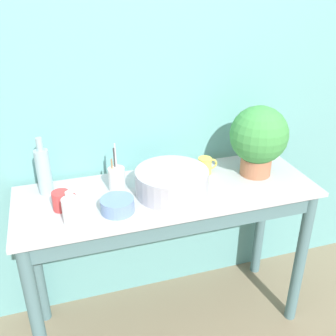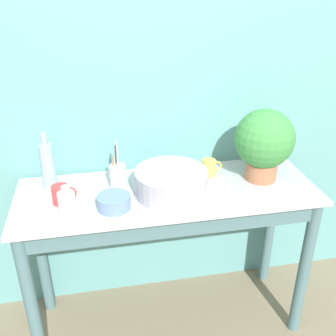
{
  "view_description": "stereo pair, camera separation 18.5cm",
  "coord_description": "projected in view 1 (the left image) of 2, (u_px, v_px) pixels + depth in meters",
  "views": [
    {
      "loc": [
        -0.49,
        -1.32,
        1.81
      ],
      "look_at": [
        0.0,
        0.26,
        0.97
      ],
      "focal_mm": 42.0,
      "sensor_mm": 36.0,
      "label": 1
    },
    {
      "loc": [
        -0.31,
        -1.36,
        1.81
      ],
      "look_at": [
        0.0,
        0.26,
        0.97
      ],
      "focal_mm": 42.0,
      "sensor_mm": 36.0,
      "label": 2
    }
  ],
  "objects": [
    {
      "name": "bottle_tall",
      "position": [
        44.0,
        171.0,
        1.83
      ],
      "size": [
        0.07,
        0.07,
        0.28
      ],
      "color": "#93B2BC",
      "rests_on": "counter_table"
    },
    {
      "name": "bowl_small_blue",
      "position": [
        117.0,
        205.0,
        1.72
      ],
      "size": [
        0.15,
        0.15,
        0.06
      ],
      "color": "#6684B2",
      "rests_on": "counter_table"
    },
    {
      "name": "counter_table",
      "position": [
        169.0,
        224.0,
        1.97
      ],
      "size": [
        1.46,
        0.52,
        0.85
      ],
      "color": "slate",
      "rests_on": "ground_plane"
    },
    {
      "name": "utensil_cup",
      "position": [
        117.0,
        179.0,
        1.88
      ],
      "size": [
        0.08,
        0.08,
        0.23
      ],
      "color": "silver",
      "rests_on": "counter_table"
    },
    {
      "name": "potted_plant",
      "position": [
        259.0,
        138.0,
        1.97
      ],
      "size": [
        0.29,
        0.29,
        0.37
      ],
      "color": "#A36647",
      "rests_on": "counter_table"
    },
    {
      "name": "mug_yellow",
      "position": [
        205.0,
        166.0,
        2.05
      ],
      "size": [
        0.11,
        0.07,
        0.09
      ],
      "color": "#E5CC4C",
      "rests_on": "counter_table"
    },
    {
      "name": "bowl_wash_large",
      "position": [
        172.0,
        182.0,
        1.86
      ],
      "size": [
        0.35,
        0.35,
        0.12
      ],
      "color": "#A8A8B2",
      "rests_on": "counter_table"
    },
    {
      "name": "wall_back",
      "position": [
        150.0,
        102.0,
        2.02
      ],
      "size": [
        6.0,
        0.05,
        2.4
      ],
      "color": "#609E9E",
      "rests_on": "ground_plane"
    },
    {
      "name": "bottle_short",
      "position": [
        71.0,
        210.0,
        1.64
      ],
      "size": [
        0.07,
        0.07,
        0.15
      ],
      "color": "white",
      "rests_on": "counter_table"
    },
    {
      "name": "mug_red",
      "position": [
        62.0,
        201.0,
        1.74
      ],
      "size": [
        0.11,
        0.08,
        0.09
      ],
      "color": "#C63838",
      "rests_on": "counter_table"
    }
  ]
}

